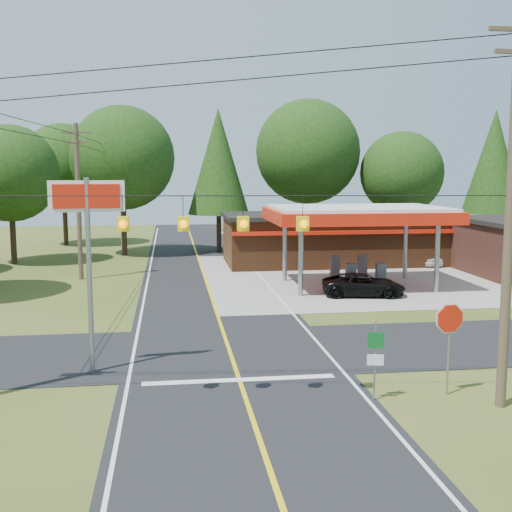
{
  "coord_description": "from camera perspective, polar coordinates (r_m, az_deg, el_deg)",
  "views": [
    {
      "loc": [
        -2.24,
        -24.3,
        7.0
      ],
      "look_at": [
        2.0,
        7.0,
        2.8
      ],
      "focal_mm": 45.0,
      "sensor_mm": 36.0,
      "label": 1
    }
  ],
  "objects": [
    {
      "name": "cross_road",
      "position": [
        25.39,
        -2.38,
        -8.41
      ],
      "size": [
        70.0,
        7.0,
        0.02
      ],
      "primitive_type": "cube",
      "color": "black",
      "rests_on": "ground"
    },
    {
      "name": "convenience_store",
      "position": [
        49.11,
        6.77,
        1.58
      ],
      "size": [
        16.4,
        7.55,
        3.8
      ],
      "color": "#5A3219",
      "rests_on": "ground"
    },
    {
      "name": "main_highway",
      "position": [
        25.39,
        -2.38,
        -8.42
      ],
      "size": [
        8.0,
        120.0,
        0.02
      ],
      "primitive_type": "cube",
      "color": "black",
      "rests_on": "ground"
    },
    {
      "name": "suv_car",
      "position": [
        36.5,
        9.53,
        -2.57
      ],
      "size": [
        5.3,
        5.3,
        1.28
      ],
      "primitive_type": "imported",
      "rotation": [
        0.0,
        0.0,
        1.41
      ],
      "color": "black",
      "rests_on": "ground"
    },
    {
      "name": "octagonal_stop_sign",
      "position": [
        20.91,
        16.84,
        -5.91
      ],
      "size": [
        1.01,
        0.19,
        2.96
      ],
      "color": "gray",
      "rests_on": "ground"
    },
    {
      "name": "utility_pole_far_left",
      "position": [
        42.73,
        -15.51,
        4.89
      ],
      "size": [
        1.8,
        0.3,
        10.0
      ],
      "color": "#473828",
      "rests_on": "ground"
    },
    {
      "name": "overhead_beacons",
      "position": [
        18.36,
        -3.85,
        5.09
      ],
      "size": [
        17.04,
        2.04,
        1.03
      ],
      "color": "black",
      "rests_on": "ground"
    },
    {
      "name": "utility_pole_near_right",
      "position": [
        19.88,
        21.69,
        4.03
      ],
      "size": [
        1.8,
        0.3,
        11.5
      ],
      "color": "#473828",
      "rests_on": "ground"
    },
    {
      "name": "utility_pole_north",
      "position": [
        59.5,
        -11.86,
        5.25
      ],
      "size": [
        0.3,
        0.3,
        9.5
      ],
      "color": "#473828",
      "rests_on": "ground"
    },
    {
      "name": "gas_canopy",
      "position": [
        39.05,
        9.05,
        3.47
      ],
      "size": [
        10.6,
        7.4,
        4.88
      ],
      "color": "gray",
      "rests_on": "ground"
    },
    {
      "name": "lane_center_yellow",
      "position": [
        25.38,
        -2.38,
        -8.38
      ],
      "size": [
        0.15,
        110.0,
        0.0
      ],
      "primitive_type": "cube",
      "color": "yellow",
      "rests_on": "main_highway"
    },
    {
      "name": "route_sign_post",
      "position": [
        20.06,
        10.56,
        -8.52
      ],
      "size": [
        0.5,
        0.13,
        2.48
      ],
      "color": "gray",
      "rests_on": "ground"
    },
    {
      "name": "ground",
      "position": [
        25.39,
        -2.38,
        -8.44
      ],
      "size": [
        120.0,
        120.0,
        0.0
      ],
      "primitive_type": "plane",
      "color": "#3C4C1A",
      "rests_on": "ground"
    },
    {
      "name": "sedan_car",
      "position": [
        49.63,
        15.17,
        -0.09
      ],
      "size": [
        4.18,
        4.18,
        1.22
      ],
      "primitive_type": "imported",
      "rotation": [
        0.0,
        0.0,
        -0.19
      ],
      "color": "white",
      "rests_on": "ground"
    },
    {
      "name": "treeline_backdrop",
      "position": [
        48.41,
        -4.13,
        8.14
      ],
      "size": [
        70.27,
        51.59,
        13.3
      ],
      "color": "#332316",
      "rests_on": "ground"
    },
    {
      "name": "big_stop_sign",
      "position": [
        22.55,
        -14.73,
        2.33
      ],
      "size": [
        2.52,
        0.34,
        6.78
      ],
      "color": "gray",
      "rests_on": "ground"
    }
  ]
}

